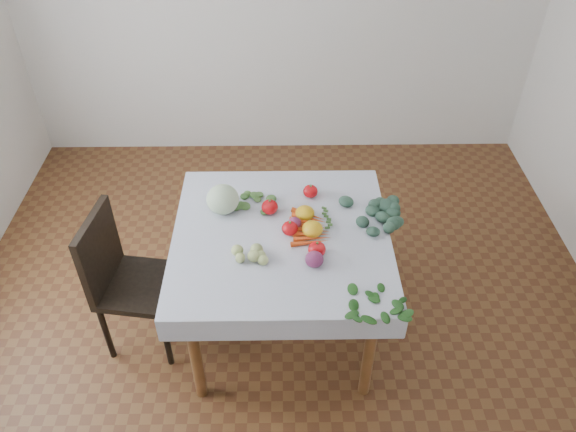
# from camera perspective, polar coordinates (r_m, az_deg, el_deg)

# --- Properties ---
(ground) EXTENTS (4.00, 4.00, 0.00)m
(ground) POSITION_cam_1_polar(r_m,az_deg,el_deg) (3.46, -0.59, -11.22)
(ground) COLOR brown
(table) EXTENTS (1.00, 1.00, 0.75)m
(table) POSITION_cam_1_polar(r_m,az_deg,el_deg) (2.98, -0.67, -3.36)
(table) COLOR brown
(table) RESTS_ON ground
(tablecloth) EXTENTS (1.12, 1.12, 0.01)m
(tablecloth) POSITION_cam_1_polar(r_m,az_deg,el_deg) (2.91, -0.68, -1.95)
(tablecloth) COLOR silver
(tablecloth) RESTS_ON table
(chair) EXTENTS (0.46, 0.46, 0.89)m
(chair) POSITION_cam_1_polar(r_m,az_deg,el_deg) (3.17, -16.45, -5.69)
(chair) COLOR black
(chair) RESTS_ON ground
(cabbage) EXTENTS (0.19, 0.19, 0.16)m
(cabbage) POSITION_cam_1_polar(r_m,az_deg,el_deg) (3.02, -6.64, 1.70)
(cabbage) COLOR #B6C9A8
(cabbage) RESTS_ON tablecloth
(tomato_a) EXTENTS (0.10, 0.10, 0.07)m
(tomato_a) POSITION_cam_1_polar(r_m,az_deg,el_deg) (3.13, 2.30, 2.52)
(tomato_a) COLOR red
(tomato_a) RESTS_ON tablecloth
(tomato_b) EXTENTS (0.10, 0.10, 0.08)m
(tomato_b) POSITION_cam_1_polar(r_m,az_deg,el_deg) (3.02, -1.87, 0.92)
(tomato_b) COLOR red
(tomato_b) RESTS_ON tablecloth
(tomato_c) EXTENTS (0.11, 0.11, 0.07)m
(tomato_c) POSITION_cam_1_polar(r_m,az_deg,el_deg) (2.89, 0.19, -1.27)
(tomato_c) COLOR red
(tomato_c) RESTS_ON tablecloth
(tomato_d) EXTENTS (0.11, 0.11, 0.08)m
(tomato_d) POSITION_cam_1_polar(r_m,az_deg,el_deg) (2.77, 2.96, -3.40)
(tomato_d) COLOR red
(tomato_d) RESTS_ON tablecloth
(heirloom_back) EXTENTS (0.10, 0.10, 0.07)m
(heirloom_back) POSITION_cam_1_polar(r_m,az_deg,el_deg) (2.98, 1.73, 0.32)
(heirloom_back) COLOR yellow
(heirloom_back) RESTS_ON tablecloth
(heirloom_front) EXTENTS (0.13, 0.13, 0.08)m
(heirloom_front) POSITION_cam_1_polar(r_m,az_deg,el_deg) (2.89, 2.50, -1.33)
(heirloom_front) COLOR yellow
(heirloom_front) RESTS_ON tablecloth
(onion_a) EXTENTS (0.09, 0.09, 0.06)m
(onion_a) POSITION_cam_1_polar(r_m,az_deg,el_deg) (2.93, 0.67, -0.72)
(onion_a) COLOR #5E1B44
(onion_a) RESTS_ON tablecloth
(onion_b) EXTENTS (0.12, 0.12, 0.08)m
(onion_b) POSITION_cam_1_polar(r_m,az_deg,el_deg) (2.72, 2.69, -4.41)
(onion_b) COLOR #5E1B44
(onion_b) RESTS_ON tablecloth
(tomatillo_cluster) EXTENTS (0.17, 0.12, 0.05)m
(tomatillo_cluster) POSITION_cam_1_polar(r_m,az_deg,el_deg) (2.76, -3.72, -4.16)
(tomatillo_cluster) COLOR #B3C270
(tomatillo_cluster) RESTS_ON tablecloth
(carrot_bunch) EXTENTS (0.20, 0.30, 0.03)m
(carrot_bunch) POSITION_cam_1_polar(r_m,az_deg,el_deg) (2.93, 2.32, -1.24)
(carrot_bunch) COLOR #E44D19
(carrot_bunch) RESTS_ON tablecloth
(kale_bunch) EXTENTS (0.35, 0.33, 0.05)m
(kale_bunch) POSITION_cam_1_polar(r_m,az_deg,el_deg) (3.01, 7.91, -0.05)
(kale_bunch) COLOR #345644
(kale_bunch) RESTS_ON tablecloth
(basil_bunch) EXTENTS (0.29, 0.20, 0.01)m
(basil_bunch) POSITION_cam_1_polar(r_m,az_deg,el_deg) (2.61, 9.12, -8.74)
(basil_bunch) COLOR #1A4F18
(basil_bunch) RESTS_ON tablecloth
(dill_bunch) EXTENTS (0.21, 0.21, 0.02)m
(dill_bunch) POSITION_cam_1_polar(r_m,az_deg,el_deg) (3.10, -3.42, 1.45)
(dill_bunch) COLOR #4D7E3A
(dill_bunch) RESTS_ON tablecloth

